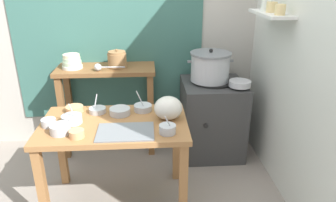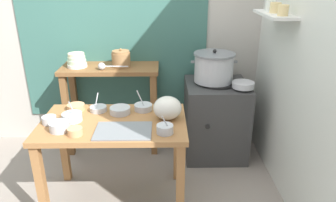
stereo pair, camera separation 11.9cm
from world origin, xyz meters
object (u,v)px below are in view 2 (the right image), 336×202
stove_block (215,119)px  prep_bowl_3 (120,110)px  prep_bowl_0 (72,117)px  prep_bowl_2 (76,107)px  back_shelf_table (111,88)px  clay_pot (121,59)px  prep_bowl_7 (49,120)px  serving_tray (123,131)px  prep_bowl_6 (75,131)px  prep_table (114,134)px  bowl_stack_enamel (77,61)px  prep_bowl_5 (60,126)px  prep_bowl_8 (165,129)px  steamer_pot (214,67)px  wide_pan (243,85)px  prep_bowl_1 (98,108)px  prep_bowl_4 (143,107)px  ladle (103,66)px  plastic_bag (167,108)px

stove_block → prep_bowl_3: 1.11m
prep_bowl_0 → prep_bowl_2: (-0.02, 0.21, -0.01)m
prep_bowl_2 → prep_bowl_3: 0.38m
back_shelf_table → clay_pot: (0.12, 0.00, 0.30)m
prep_bowl_2 → prep_bowl_7: bearing=-118.2°
prep_bowl_2 → serving_tray: bearing=-42.1°
prep_bowl_6 → prep_bowl_7: prep_bowl_7 is taller
prep_table → prep_bowl_7: prep_bowl_7 is taller
stove_block → clay_pot: 1.12m
bowl_stack_enamel → prep_bowl_2: 0.68m
prep_bowl_5 → prep_bowl_8: prep_bowl_8 is taller
prep_bowl_2 → prep_bowl_6: size_ratio=1.36×
bowl_stack_enamel → prep_table: bearing=-61.6°
steamer_pot → serving_tray: steamer_pot is taller
wide_pan → prep_bowl_0: bearing=-158.8°
prep_bowl_2 → prep_bowl_5: prep_bowl_5 is taller
stove_block → bowl_stack_enamel: 1.49m
prep_bowl_8 → prep_bowl_1: bearing=144.2°
prep_bowl_2 → prep_bowl_3: bearing=-11.6°
prep_table → steamer_pot: steamer_pot is taller
stove_block → prep_bowl_8: 1.13m
clay_pot → prep_bowl_1: bearing=-99.8°
prep_bowl_2 → wide_pan: bearing=13.5°
prep_bowl_0 → prep_bowl_7: size_ratio=1.61×
stove_block → prep_bowl_8: prep_bowl_8 is taller
prep_bowl_1 → prep_bowl_2: (-0.19, 0.03, 0.00)m
prep_bowl_6 → prep_bowl_7: 0.30m
prep_bowl_0 → prep_bowl_3: (0.35, 0.13, -0.00)m
steamer_pot → prep_bowl_2: size_ratio=3.14×
prep_bowl_4 → ladle: bearing=126.7°
bowl_stack_enamel → serving_tray: 1.19m
prep_bowl_6 → prep_bowl_5: bearing=151.4°
prep_bowl_1 → prep_table: bearing=-52.3°
stove_block → prep_bowl_5: 1.58m
back_shelf_table → clay_pot: 0.32m
plastic_bag → prep_bowl_1: (-0.56, 0.15, -0.07)m
prep_bowl_6 → back_shelf_table: bearing=85.5°
prep_table → prep_bowl_5: bearing=-157.4°
prep_bowl_4 → prep_bowl_7: size_ratio=1.62×
wide_pan → prep_bowl_1: prep_bowl_1 is taller
serving_tray → prep_bowl_0: prep_bowl_0 is taller
prep_table → stove_block: stove_block is taller
prep_table → prep_bowl_6: (-0.23, -0.22, 0.14)m
clay_pot → prep_bowl_3: bearing=-84.7°
steamer_pot → ladle: (-1.06, -0.00, 0.01)m
prep_bowl_7 → prep_bowl_8: prep_bowl_8 is taller
ladle → prep_bowl_4: size_ratio=1.70×
prep_bowl_5 → prep_bowl_6: 0.14m
bowl_stack_enamel → prep_bowl_4: bowl_stack_enamel is taller
prep_table → prep_bowl_5: prep_bowl_5 is taller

